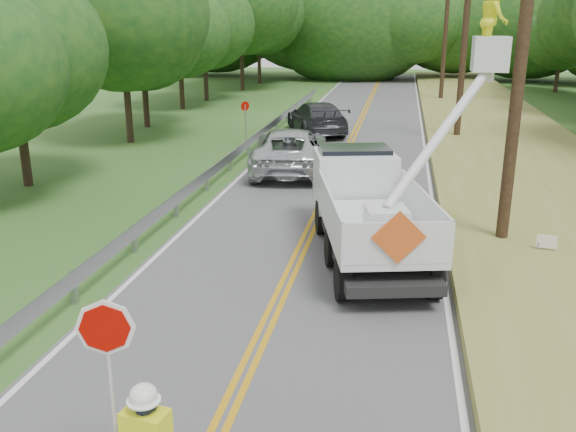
# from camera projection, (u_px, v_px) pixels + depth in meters

# --- Properties ---
(road) EXTENTS (7.20, 96.00, 0.03)m
(road) POSITION_uv_depth(u_px,v_px,m) (329.00, 188.00, 21.47)
(road) COLOR #545457
(road) RESTS_ON ground
(guardrail) EXTENTS (0.18, 48.00, 0.77)m
(guardrail) POSITION_uv_depth(u_px,v_px,m) (224.00, 163.00, 22.84)
(guardrail) COLOR #95979D
(guardrail) RESTS_ON ground
(utility_poles) EXTENTS (1.60, 43.30, 10.00)m
(utility_poles) POSITION_uv_depth(u_px,v_px,m) (483.00, 29.00, 21.85)
(utility_poles) COLOR black
(utility_poles) RESTS_ON ground
(tall_grass_verge) EXTENTS (7.00, 96.00, 0.30)m
(tall_grass_verge) POSITION_uv_depth(u_px,v_px,m) (546.00, 194.00, 20.21)
(tall_grass_verge) COLOR olive
(tall_grass_verge) RESTS_ON ground
(treeline_left) EXTENTS (9.45, 54.87, 11.13)m
(treeline_left) POSITION_uv_depth(u_px,v_px,m) (187.00, 18.00, 37.64)
(treeline_left) COLOR #332319
(treeline_left) RESTS_ON ground
(treeline_horizon) EXTENTS (56.61, 14.95, 12.62)m
(treeline_horizon) POSITION_uv_depth(u_px,v_px,m) (405.00, 21.00, 59.02)
(treeline_horizon) COLOR #144119
(treeline_horizon) RESTS_ON ground
(bucket_truck) EXTENTS (4.80, 6.77, 6.40)m
(bucket_truck) POSITION_uv_depth(u_px,v_px,m) (373.00, 190.00, 15.67)
(bucket_truck) COLOR black
(bucket_truck) RESTS_ON road
(suv_silver) EXTENTS (3.46, 6.22, 1.64)m
(suv_silver) POSITION_uv_depth(u_px,v_px,m) (290.00, 150.00, 23.70)
(suv_silver) COLOR silver
(suv_silver) RESTS_ON road
(suv_darkgrey) EXTENTS (4.11, 5.91, 1.59)m
(suv_darkgrey) POSITION_uv_depth(u_px,v_px,m) (317.00, 118.00, 31.71)
(suv_darkgrey) COLOR #323539
(suv_darkgrey) RESTS_ON road
(stop_sign_permanent) EXTENTS (0.33, 0.34, 2.09)m
(stop_sign_permanent) POSITION_uv_depth(u_px,v_px,m) (245.00, 118.00, 28.09)
(stop_sign_permanent) COLOR #95979D
(stop_sign_permanent) RESTS_ON ground
(yard_sign) EXTENTS (0.46, 0.10, 0.67)m
(yard_sign) POSITION_uv_depth(u_px,v_px,m) (547.00, 243.00, 14.86)
(yard_sign) COLOR white
(yard_sign) RESTS_ON ground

